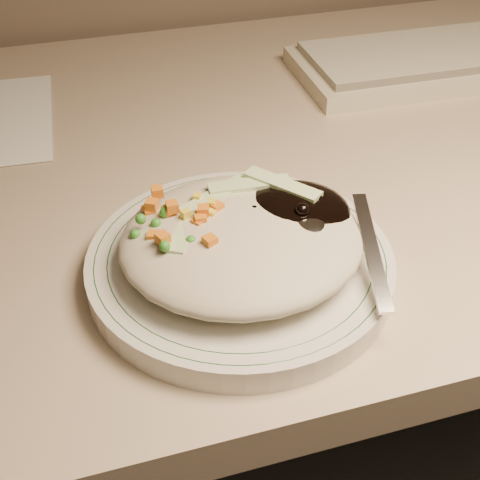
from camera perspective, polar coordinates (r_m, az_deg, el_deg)
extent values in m
cube|color=tan|center=(0.73, -1.08, 6.51)|extent=(1.40, 0.70, 0.04)
cylinder|color=silver|center=(0.54, 0.00, -2.16)|extent=(0.25, 0.25, 0.02)
torus|color=#144723|center=(0.54, 0.00, -1.34)|extent=(0.23, 0.23, 0.00)
torus|color=#144723|center=(0.54, 0.00, -1.34)|extent=(0.21, 0.21, 0.00)
ellipsoid|color=#B6AC94|center=(0.52, 0.16, 0.04)|extent=(0.19, 0.18, 0.04)
ellipsoid|color=black|center=(0.54, 4.28, 2.23)|extent=(0.10, 0.09, 0.03)
ellipsoid|color=orange|center=(0.53, -5.18, 0.62)|extent=(0.08, 0.08, 0.02)
sphere|color=black|center=(0.53, 1.22, 2.40)|extent=(0.01, 0.01, 0.01)
sphere|color=black|center=(0.54, 3.96, 3.27)|extent=(0.01, 0.01, 0.01)
sphere|color=black|center=(0.54, 6.53, 3.58)|extent=(0.01, 0.01, 0.01)
sphere|color=black|center=(0.55, 5.32, 3.73)|extent=(0.01, 0.01, 0.01)
sphere|color=black|center=(0.52, 5.33, 2.54)|extent=(0.01, 0.01, 0.01)
sphere|color=black|center=(0.53, 3.96, 2.81)|extent=(0.01, 0.01, 0.01)
sphere|color=black|center=(0.55, 4.67, 3.63)|extent=(0.01, 0.01, 0.01)
cube|color=orange|center=(0.52, -5.81, 2.83)|extent=(0.01, 0.01, 0.01)
cube|color=orange|center=(0.51, -3.53, 0.78)|extent=(0.01, 0.01, 0.01)
cube|color=orange|center=(0.53, -7.54, 2.99)|extent=(0.01, 0.01, 0.01)
cube|color=orange|center=(0.51, -3.17, 2.50)|extent=(0.01, 0.01, 0.01)
cube|color=orange|center=(0.51, -3.39, 1.75)|extent=(0.01, 0.01, 0.01)
cube|color=orange|center=(0.54, -7.78, 2.51)|extent=(0.01, 0.01, 0.01)
cube|color=orange|center=(0.52, -6.09, 2.49)|extent=(0.01, 0.01, 0.01)
cube|color=orange|center=(0.51, -3.55, 1.42)|extent=(0.01, 0.01, 0.01)
cube|color=orange|center=(0.52, -2.01, 2.76)|extent=(0.01, 0.01, 0.01)
cube|color=orange|center=(0.54, -7.08, 4.11)|extent=(0.01, 0.01, 0.01)
cube|color=orange|center=(0.49, -6.62, 0.15)|extent=(0.01, 0.01, 0.01)
cube|color=orange|center=(0.49, -2.59, -0.12)|extent=(0.01, 0.01, 0.01)
cube|color=orange|center=(0.51, -7.39, 0.24)|extent=(0.01, 0.01, 0.01)
cube|color=orange|center=(0.53, -7.60, 2.27)|extent=(0.01, 0.01, 0.01)
sphere|color=#388C28|center=(0.52, -3.66, 1.90)|extent=(0.01, 0.01, 0.01)
sphere|color=#388C28|center=(0.48, -6.44, -0.54)|extent=(0.01, 0.01, 0.01)
sphere|color=#388C28|center=(0.52, -7.18, 1.41)|extent=(0.01, 0.01, 0.01)
sphere|color=#388C28|center=(0.51, -8.48, 1.78)|extent=(0.01, 0.01, 0.01)
sphere|color=#388C28|center=(0.52, -4.11, 2.13)|extent=(0.01, 0.01, 0.01)
sphere|color=#388C28|center=(0.50, -2.53, -0.12)|extent=(0.01, 0.01, 0.01)
sphere|color=#388C28|center=(0.52, -5.17, 1.06)|extent=(0.01, 0.01, 0.01)
sphere|color=#388C28|center=(0.50, -5.46, -0.40)|extent=(0.01, 0.01, 0.01)
sphere|color=#388C28|center=(0.51, -8.92, 0.46)|extent=(0.01, 0.01, 0.01)
sphere|color=#388C28|center=(0.52, -6.24, 2.61)|extent=(0.01, 0.01, 0.01)
sphere|color=#388C28|center=(0.52, -6.44, 2.36)|extent=(0.01, 0.01, 0.01)
sphere|color=#388C28|center=(0.50, -6.76, 0.29)|extent=(0.01, 0.01, 0.01)
sphere|color=#388C28|center=(0.49, -4.21, -0.07)|extent=(0.01, 0.01, 0.01)
sphere|color=#388C28|center=(0.54, -2.09, 3.43)|extent=(0.01, 0.01, 0.01)
cube|color=yellow|center=(0.52, -4.24, 2.11)|extent=(0.01, 0.01, 0.01)
cube|color=yellow|center=(0.52, -2.45, 2.21)|extent=(0.01, 0.01, 0.01)
cube|color=yellow|center=(0.53, -5.48, 2.07)|extent=(0.01, 0.01, 0.01)
cube|color=yellow|center=(0.51, -4.66, 2.21)|extent=(0.01, 0.01, 0.01)
cube|color=yellow|center=(0.51, -5.10, 0.92)|extent=(0.01, 0.01, 0.01)
cube|color=yellow|center=(0.52, -2.42, 3.05)|extent=(0.01, 0.01, 0.01)
cube|color=yellow|center=(0.53, -3.68, 3.62)|extent=(0.01, 0.01, 0.01)
cube|color=yellow|center=(0.52, -4.06, 1.03)|extent=(0.01, 0.01, 0.01)
cube|color=#B2D18C|center=(0.54, -2.10, 3.78)|extent=(0.07, 0.05, 0.00)
cube|color=#B2D18C|center=(0.55, 0.81, 4.75)|extent=(0.07, 0.02, 0.00)
cube|color=#B2D18C|center=(0.51, -4.47, 1.21)|extent=(0.05, 0.07, 0.00)
cube|color=#B2D18C|center=(0.55, 3.64, 4.78)|extent=(0.05, 0.06, 0.00)
cube|color=#B2D18C|center=(0.51, 0.86, 0.75)|extent=(0.07, 0.04, 0.00)
ellipsoid|color=silver|center=(0.52, 5.46, 1.63)|extent=(0.04, 0.05, 0.01)
cube|color=silver|center=(0.52, 11.16, -0.84)|extent=(0.04, 0.11, 0.03)
cube|color=beige|center=(0.94, 18.53, 14.40)|extent=(0.44, 0.16, 0.02)
cube|color=beige|center=(0.93, 18.72, 15.27)|extent=(0.41, 0.14, 0.01)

